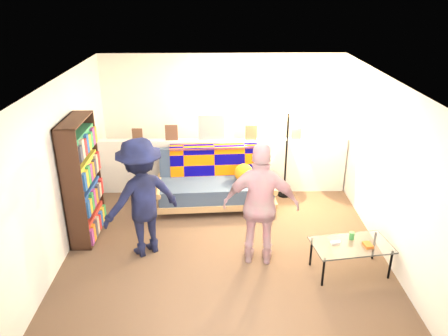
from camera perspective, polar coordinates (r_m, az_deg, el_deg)
name	(u,v)px	position (r m, az deg, el deg)	size (l,w,h in m)	color
ground	(224,243)	(6.58, 0.06, -9.83)	(5.00, 5.00, 0.00)	brown
room_shell	(224,126)	(6.28, -0.01, 5.47)	(4.60, 5.05, 2.45)	silver
half_wall_ledge	(223,165)	(7.94, -0.17, 0.33)	(4.45, 0.15, 1.00)	silver
ledge_decor	(210,131)	(7.68, -1.87, 4.92)	(2.97, 0.02, 0.45)	brown
futon_sofa	(216,183)	(7.50, -1.01, -1.95)	(2.05, 1.08, 0.86)	tan
bookshelf	(82,184)	(6.73, -18.01, -1.96)	(0.31, 0.92, 1.83)	#321B10
coffee_table	(352,246)	(6.03, 16.36, -9.76)	(1.09, 0.70, 0.53)	black
floor_lamp	(287,135)	(7.62, 8.24, 4.30)	(0.38, 0.31, 1.62)	black
person_left	(142,198)	(6.10, -10.72, -3.85)	(1.10, 0.63, 1.71)	black
person_right	(261,205)	(5.80, 4.86, -4.90)	(1.01, 0.42, 1.72)	pink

